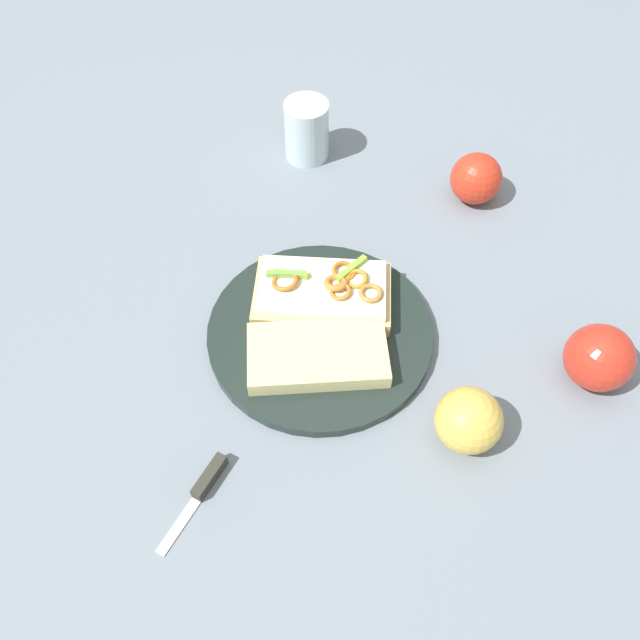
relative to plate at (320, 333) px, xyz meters
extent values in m
plane|color=slate|center=(0.00, 0.00, -0.01)|extent=(2.00, 2.00, 0.00)
cylinder|color=#1E2926|center=(0.00, 0.00, 0.00)|extent=(0.28, 0.28, 0.01)
cube|color=tan|center=(-0.04, 0.01, 0.02)|extent=(0.14, 0.19, 0.02)
cube|color=#F7EAC4|center=(-0.04, 0.01, 0.03)|extent=(0.13, 0.17, 0.01)
torus|color=#BA6626|center=(-0.06, -0.04, 0.04)|extent=(0.05, 0.05, 0.02)
torus|color=#A97C24|center=(-0.05, 0.05, 0.04)|extent=(0.04, 0.04, 0.01)
torus|color=#C36A20|center=(-0.06, 0.04, 0.04)|extent=(0.04, 0.04, 0.01)
torus|color=#C06D2B|center=(-0.03, 0.03, 0.04)|extent=(0.04, 0.04, 0.01)
torus|color=#C67933|center=(-0.04, 0.03, 0.04)|extent=(0.04, 0.04, 0.02)
torus|color=#B57A38|center=(-0.02, 0.07, 0.04)|extent=(0.04, 0.04, 0.01)
cube|color=#8DAD38|center=(-0.07, -0.03, 0.04)|extent=(0.02, 0.04, 0.01)
cube|color=#74AB43|center=(-0.07, -0.03, 0.04)|extent=(0.02, 0.05, 0.01)
cube|color=#8AB838|center=(-0.06, 0.05, 0.04)|extent=(0.04, 0.05, 0.01)
cube|color=beige|center=(0.04, -0.01, 0.02)|extent=(0.10, 0.17, 0.02)
sphere|color=red|center=(0.11, 0.31, 0.03)|extent=(0.11, 0.11, 0.08)
sphere|color=red|center=(-0.21, 0.26, 0.03)|extent=(0.09, 0.09, 0.07)
sphere|color=gold|center=(0.16, 0.14, 0.03)|extent=(0.09, 0.09, 0.08)
cylinder|color=silver|center=(-0.34, 0.04, 0.04)|extent=(0.07, 0.07, 0.09)
cube|color=silver|center=(0.21, -0.18, -0.01)|extent=(0.06, 0.05, 0.00)
cube|color=#302F28|center=(0.17, -0.15, 0.00)|extent=(0.05, 0.04, 0.02)
camera|label=1|loc=(0.46, -0.07, 0.67)|focal=36.73mm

